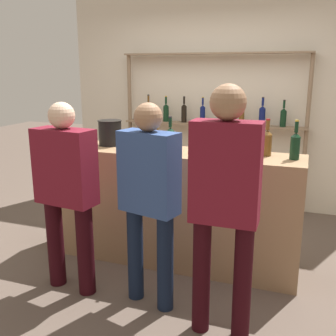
# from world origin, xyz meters

# --- Properties ---
(ground_plane) EXTENTS (16.00, 16.00, 0.00)m
(ground_plane) POSITION_xyz_m (0.00, 0.00, 0.00)
(ground_plane) COLOR brown
(bar_counter) EXTENTS (2.39, 0.51, 1.06)m
(bar_counter) POSITION_xyz_m (0.00, 0.00, 0.53)
(bar_counter) COLOR #997551
(bar_counter) RESTS_ON ground_plane
(back_wall) EXTENTS (3.99, 0.12, 2.80)m
(back_wall) POSITION_xyz_m (0.00, 1.86, 1.40)
(back_wall) COLOR beige
(back_wall) RESTS_ON ground_plane
(back_shelf) EXTENTS (2.36, 0.18, 1.97)m
(back_shelf) POSITION_xyz_m (0.00, 1.68, 1.30)
(back_shelf) COLOR #897056
(back_shelf) RESTS_ON ground_plane
(counter_bottle_0) EXTENTS (0.08, 0.08, 0.38)m
(counter_bottle_0) POSITION_xyz_m (-0.16, 0.08, 1.21)
(counter_bottle_0) COLOR brown
(counter_bottle_0) RESTS_ON bar_counter
(counter_bottle_1) EXTENTS (0.08, 0.08, 0.32)m
(counter_bottle_1) POSITION_xyz_m (1.08, 0.02, 1.18)
(counter_bottle_1) COLOR black
(counter_bottle_1) RESTS_ON bar_counter
(counter_bottle_2) EXTENTS (0.08, 0.08, 0.32)m
(counter_bottle_2) POSITION_xyz_m (0.05, -0.09, 1.18)
(counter_bottle_2) COLOR black
(counter_bottle_2) RESTS_ON bar_counter
(counter_bottle_3) EXTENTS (0.08, 0.08, 0.31)m
(counter_bottle_3) POSITION_xyz_m (0.85, 0.09, 1.18)
(counter_bottle_3) COLOR brown
(counter_bottle_3) RESTS_ON bar_counter
(wine_glass) EXTENTS (0.08, 0.08, 0.16)m
(wine_glass) POSITION_xyz_m (0.28, -0.04, 1.18)
(wine_glass) COLOR silver
(wine_glass) RESTS_ON bar_counter
(ice_bucket) EXTENTS (0.23, 0.23, 0.24)m
(ice_bucket) POSITION_xyz_m (-0.62, 0.07, 1.18)
(ice_bucket) COLOR black
(ice_bucket) RESTS_ON bar_counter
(customer_right) EXTENTS (0.43, 0.22, 1.69)m
(customer_right) POSITION_xyz_m (0.71, -0.91, 1.00)
(customer_right) COLOR black
(customer_right) RESTS_ON ground_plane
(customer_left) EXTENTS (0.51, 0.27, 1.54)m
(customer_left) POSITION_xyz_m (-0.58, -0.75, 0.88)
(customer_left) COLOR black
(customer_left) RESTS_ON ground_plane
(customer_center) EXTENTS (0.47, 0.29, 1.55)m
(customer_center) POSITION_xyz_m (0.11, -0.73, 0.90)
(customer_center) COLOR #121C33
(customer_center) RESTS_ON ground_plane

